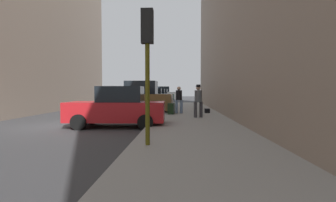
{
  "coord_description": "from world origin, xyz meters",
  "views": [
    {
      "loc": [
        5.32,
        -11.7,
        1.61
      ],
      "look_at": [
        4.63,
        5.79,
        0.9
      ],
      "focal_mm": 28.0,
      "sensor_mm": 36.0,
      "label": 1
    }
  ],
  "objects_px": {
    "pedestrian_in_jeans": "(179,98)",
    "traffic_light": "(147,47)",
    "parked_dark_green_sedan": "(159,96)",
    "parked_white_van": "(162,94)",
    "pedestrian_with_beanie": "(198,99)",
    "fire_hydrant": "(167,105)",
    "rolling_suitcase": "(171,109)",
    "parked_blue_sedan": "(150,99)",
    "parked_silver_sedan": "(155,97)",
    "duffel_bag": "(207,111)",
    "parked_red_hatchback": "(118,108)",
    "parked_bronze_suv": "(139,99)"
  },
  "relations": [
    {
      "from": "parked_blue_sedan",
      "to": "pedestrian_in_jeans",
      "type": "xyz_separation_m",
      "value": [
        2.71,
        -7.37,
        0.26
      ]
    },
    {
      "from": "parked_bronze_suv",
      "to": "parked_white_van",
      "type": "distance_m",
      "value": 24.96
    },
    {
      "from": "parked_red_hatchback",
      "to": "duffel_bag",
      "type": "bearing_deg",
      "value": 51.08
    },
    {
      "from": "parked_red_hatchback",
      "to": "parked_bronze_suv",
      "type": "distance_m",
      "value": 6.4
    },
    {
      "from": "pedestrian_with_beanie",
      "to": "parked_white_van",
      "type": "bearing_deg",
      "value": 97.46
    },
    {
      "from": "parked_red_hatchback",
      "to": "pedestrian_with_beanie",
      "type": "xyz_separation_m",
      "value": [
        3.75,
        2.74,
        0.29
      ]
    },
    {
      "from": "parked_red_hatchback",
      "to": "rolling_suitcase",
      "type": "xyz_separation_m",
      "value": [
        2.23,
        4.74,
        -0.36
      ]
    },
    {
      "from": "pedestrian_in_jeans",
      "to": "duffel_bag",
      "type": "bearing_deg",
      "value": 7.3
    },
    {
      "from": "parked_bronze_suv",
      "to": "fire_hydrant",
      "type": "bearing_deg",
      "value": 40.37
    },
    {
      "from": "fire_hydrant",
      "to": "pedestrian_in_jeans",
      "type": "bearing_deg",
      "value": -70.31
    },
    {
      "from": "fire_hydrant",
      "to": "rolling_suitcase",
      "type": "xyz_separation_m",
      "value": [
        0.43,
        -3.2,
        -0.01
      ]
    },
    {
      "from": "fire_hydrant",
      "to": "parked_silver_sedan",
      "type": "bearing_deg",
      "value": 99.61
    },
    {
      "from": "parked_bronze_suv",
      "to": "traffic_light",
      "type": "xyz_separation_m",
      "value": [
        1.85,
        -10.85,
        1.73
      ]
    },
    {
      "from": "parked_dark_green_sedan",
      "to": "duffel_bag",
      "type": "xyz_separation_m",
      "value": [
        4.55,
        -19.64,
        -0.56
      ]
    },
    {
      "from": "parked_dark_green_sedan",
      "to": "parked_white_van",
      "type": "bearing_deg",
      "value": 90.0
    },
    {
      "from": "parked_white_van",
      "to": "traffic_light",
      "type": "xyz_separation_m",
      "value": [
        1.85,
        -35.81,
        1.73
      ]
    },
    {
      "from": "traffic_light",
      "to": "rolling_suitcase",
      "type": "bearing_deg",
      "value": 87.65
    },
    {
      "from": "parked_silver_sedan",
      "to": "rolling_suitcase",
      "type": "relative_size",
      "value": 4.07
    },
    {
      "from": "parked_red_hatchback",
      "to": "parked_dark_green_sedan",
      "type": "distance_m",
      "value": 25.27
    },
    {
      "from": "pedestrian_with_beanie",
      "to": "parked_silver_sedan",
      "type": "bearing_deg",
      "value": 103.31
    },
    {
      "from": "parked_bronze_suv",
      "to": "parked_blue_sedan",
      "type": "xyz_separation_m",
      "value": [
        0.0,
        6.37,
        -0.18
      ]
    },
    {
      "from": "parked_dark_green_sedan",
      "to": "duffel_bag",
      "type": "relative_size",
      "value": 9.63
    },
    {
      "from": "duffel_bag",
      "to": "pedestrian_with_beanie",
      "type": "bearing_deg",
      "value": -105.42
    },
    {
      "from": "rolling_suitcase",
      "to": "duffel_bag",
      "type": "bearing_deg",
      "value": 21.12
    },
    {
      "from": "pedestrian_in_jeans",
      "to": "traffic_light",
      "type": "bearing_deg",
      "value": -94.98
    },
    {
      "from": "parked_dark_green_sedan",
      "to": "parked_white_van",
      "type": "relative_size",
      "value": 0.92
    },
    {
      "from": "parked_blue_sedan",
      "to": "parked_silver_sedan",
      "type": "distance_m",
      "value": 5.82
    },
    {
      "from": "parked_silver_sedan",
      "to": "fire_hydrant",
      "type": "bearing_deg",
      "value": -80.39
    },
    {
      "from": "parked_blue_sedan",
      "to": "pedestrian_with_beanie",
      "type": "xyz_separation_m",
      "value": [
        3.75,
        -10.02,
        0.29
      ]
    },
    {
      "from": "parked_red_hatchback",
      "to": "parked_blue_sedan",
      "type": "xyz_separation_m",
      "value": [
        -0.0,
        12.77,
        0.0
      ]
    },
    {
      "from": "parked_white_van",
      "to": "rolling_suitcase",
      "type": "xyz_separation_m",
      "value": [
        2.23,
        -26.63,
        -0.54
      ]
    },
    {
      "from": "parked_bronze_suv",
      "to": "parked_red_hatchback",
      "type": "bearing_deg",
      "value": -90.0
    },
    {
      "from": "parked_silver_sedan",
      "to": "fire_hydrant",
      "type": "xyz_separation_m",
      "value": [
        1.8,
        -10.66,
        -0.35
      ]
    },
    {
      "from": "parked_silver_sedan",
      "to": "pedestrian_in_jeans",
      "type": "relative_size",
      "value": 2.48
    },
    {
      "from": "fire_hydrant",
      "to": "pedestrian_with_beanie",
      "type": "height_order",
      "value": "pedestrian_with_beanie"
    },
    {
      "from": "parked_white_van",
      "to": "parked_red_hatchback",
      "type": "bearing_deg",
      "value": -90.0
    },
    {
      "from": "parked_red_hatchback",
      "to": "rolling_suitcase",
      "type": "relative_size",
      "value": 4.08
    },
    {
      "from": "parked_red_hatchback",
      "to": "parked_bronze_suv",
      "type": "height_order",
      "value": "parked_bronze_suv"
    },
    {
      "from": "parked_dark_green_sedan",
      "to": "parked_silver_sedan",
      "type": "bearing_deg",
      "value": -90.0
    },
    {
      "from": "parked_red_hatchback",
      "to": "parked_white_van",
      "type": "distance_m",
      "value": 31.37
    },
    {
      "from": "parked_blue_sedan",
      "to": "duffel_bag",
      "type": "xyz_separation_m",
      "value": [
        4.55,
        -7.14,
        -0.56
      ]
    },
    {
      "from": "parked_dark_green_sedan",
      "to": "pedestrian_with_beanie",
      "type": "distance_m",
      "value": 22.83
    },
    {
      "from": "pedestrian_with_beanie",
      "to": "duffel_bag",
      "type": "bearing_deg",
      "value": 74.58
    },
    {
      "from": "parked_silver_sedan",
      "to": "pedestrian_with_beanie",
      "type": "distance_m",
      "value": 16.29
    },
    {
      "from": "parked_silver_sedan",
      "to": "fire_hydrant",
      "type": "relative_size",
      "value": 6.02
    },
    {
      "from": "parked_blue_sedan",
      "to": "parked_silver_sedan",
      "type": "relative_size",
      "value": 1.0
    },
    {
      "from": "parked_blue_sedan",
      "to": "parked_dark_green_sedan",
      "type": "bearing_deg",
      "value": 90.0
    },
    {
      "from": "pedestrian_in_jeans",
      "to": "rolling_suitcase",
      "type": "relative_size",
      "value": 1.64
    },
    {
      "from": "parked_white_van",
      "to": "rolling_suitcase",
      "type": "bearing_deg",
      "value": -85.21
    },
    {
      "from": "fire_hydrant",
      "to": "rolling_suitcase",
      "type": "relative_size",
      "value": 0.68
    }
  ]
}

